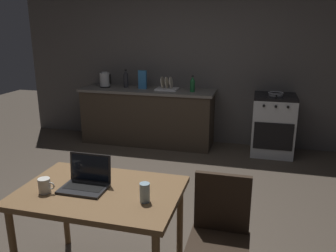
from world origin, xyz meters
TOP-DOWN VIEW (x-y plane):
  - ground_plane at (0.00, 0.00)m, footprint 12.00×12.00m
  - back_wall at (0.30, 2.59)m, footprint 6.40×0.10m
  - kitchen_counter at (-0.65, 2.24)m, footprint 2.16×0.64m
  - stove_oven at (1.32, 2.24)m, footprint 0.60×0.62m
  - dining_table at (0.03, -0.91)m, footprint 1.14×0.77m
  - chair at (0.88, -0.90)m, footprint 0.40×0.40m
  - laptop at (-0.08, -0.91)m, footprint 0.32×0.24m
  - electric_kettle at (-1.38, 2.24)m, footprint 0.19×0.17m
  - bottle at (0.09, 2.19)m, footprint 0.07×0.07m
  - frying_pan at (1.32, 2.21)m, footprint 0.22×0.39m
  - coffee_mug at (-0.32, -1.05)m, footprint 0.12×0.08m
  - drinking_glass at (0.39, -0.99)m, footprint 0.07×0.07m
  - cereal_box at (-0.73, 2.26)m, footprint 0.13×0.05m
  - dish_rack at (-0.32, 2.24)m, footprint 0.34×0.26m
  - bottle_b at (-1.04, 2.32)m, footprint 0.08×0.08m

SIDE VIEW (x-z plane):
  - ground_plane at x=0.00m, z-range 0.00..0.00m
  - stove_oven at x=1.32m, z-range 0.00..0.89m
  - kitchen_counter at x=-0.65m, z-range 0.00..0.90m
  - chair at x=0.88m, z-range 0.07..0.98m
  - dining_table at x=0.03m, z-range 0.29..1.03m
  - laptop at x=-0.08m, z-range 0.67..0.90m
  - coffee_mug at x=-0.32m, z-range 0.74..0.85m
  - drinking_glass at x=0.39m, z-range 0.74..0.87m
  - frying_pan at x=1.32m, z-range 0.90..0.94m
  - dish_rack at x=-0.32m, z-range 0.84..1.05m
  - bottle at x=0.09m, z-range 0.89..1.14m
  - electric_kettle at x=-1.38m, z-range 0.89..1.14m
  - bottle_b at x=-1.04m, z-range 0.89..1.18m
  - cereal_box at x=-0.73m, z-range 0.89..1.19m
  - back_wall at x=0.30m, z-range 0.00..2.70m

